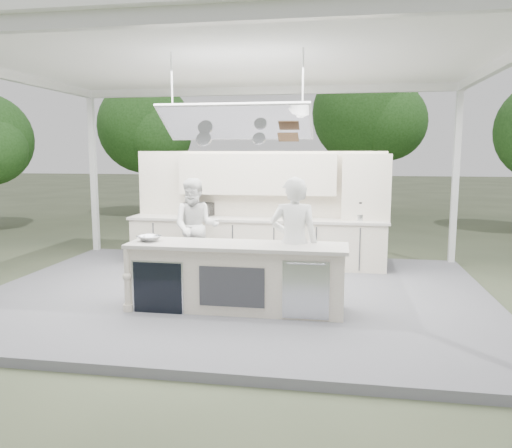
% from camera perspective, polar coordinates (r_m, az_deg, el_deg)
% --- Properties ---
extents(ground, '(90.00, 90.00, 0.00)m').
position_cam_1_polar(ground, '(8.17, -2.25, -8.49)').
color(ground, '#4F563B').
rests_on(ground, ground).
extents(stage_deck, '(8.00, 6.00, 0.12)m').
position_cam_1_polar(stage_deck, '(8.15, -2.25, -8.09)').
color(stage_deck, '#57575C').
rests_on(stage_deck, ground).
extents(tent, '(8.20, 6.20, 3.86)m').
position_cam_1_polar(tent, '(7.94, -2.41, 18.10)').
color(tent, white).
rests_on(tent, ground).
extents(demo_island, '(3.10, 0.79, 0.95)m').
position_cam_1_polar(demo_island, '(7.12, -2.37, -6.03)').
color(demo_island, beige).
rests_on(demo_island, stage_deck).
extents(back_counter, '(5.08, 0.72, 0.95)m').
position_cam_1_polar(back_counter, '(9.85, -0.01, -2.03)').
color(back_counter, beige).
rests_on(back_counter, stage_deck).
extents(back_wall_unit, '(5.05, 0.48, 2.25)m').
position_cam_1_polar(back_wall_unit, '(9.87, 2.75, 3.70)').
color(back_wall_unit, beige).
rests_on(back_wall_unit, stage_deck).
extents(tree_cluster, '(19.55, 9.40, 5.85)m').
position_cam_1_polar(tree_cluster, '(17.55, 3.82, 11.22)').
color(tree_cluster, '#503728').
rests_on(tree_cluster, ground).
extents(head_chef, '(0.71, 0.48, 1.89)m').
position_cam_1_polar(head_chef, '(7.10, 4.35, -2.21)').
color(head_chef, white).
rests_on(head_chef, stage_deck).
extents(sous_chef, '(0.96, 0.81, 1.77)m').
position_cam_1_polar(sous_chef, '(9.10, -6.89, -0.34)').
color(sous_chef, silver).
rests_on(sous_chef, stage_deck).
extents(toaster_oven, '(0.56, 0.47, 0.27)m').
position_cam_1_polar(toaster_oven, '(10.19, -6.38, 1.70)').
color(toaster_oven, '#B5B8BD').
rests_on(toaster_oven, back_counter).
extents(bowl_large, '(0.42, 0.42, 0.08)m').
position_cam_1_polar(bowl_large, '(7.38, -12.10, -1.61)').
color(bowl_large, '#B3B6BA').
rests_on(bowl_large, demo_island).
extents(bowl_small, '(0.26, 0.26, 0.07)m').
position_cam_1_polar(bowl_small, '(7.45, -11.95, -1.58)').
color(bowl_small, '#B5B7BC').
rests_on(bowl_small, demo_island).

